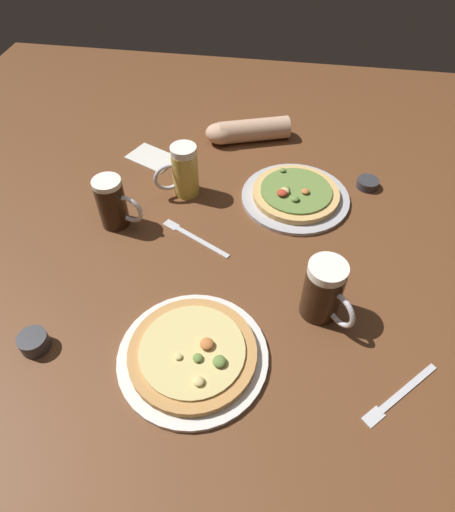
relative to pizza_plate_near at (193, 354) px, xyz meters
The scene contains 12 objects.
ground_plane 0.29m from the pizza_plate_near, 84.27° to the left, with size 2.40×2.40×0.03m, color brown.
pizza_plate_near is the anchor object (origin of this frame).
pizza_plate_far 0.60m from the pizza_plate_near, 71.63° to the left, with size 0.32×0.32×0.05m.
beer_mug_dark 0.49m from the pizza_plate_near, 128.00° to the left, with size 0.13×0.08×0.15m.
beer_mug_amber 0.32m from the pizza_plate_near, 32.09° to the left, with size 0.12×0.12×0.16m.
beer_mug_pale 0.57m from the pizza_plate_near, 104.48° to the left, with size 0.12×0.09×0.16m.
ramekin_sauce 0.77m from the pizza_plate_near, 58.59° to the left, with size 0.07×0.07×0.03m, color #333338.
ramekin_butter 0.35m from the pizza_plate_near, behind, with size 0.06×0.06×0.04m, color #333338.
napkin_folded 0.76m from the pizza_plate_near, 112.38° to the left, with size 0.15×0.10×0.01m, color silver.
fork_left 0.37m from the pizza_plate_near, 101.70° to the left, with size 0.21×0.12×0.01m.
fork_spare 0.43m from the pizza_plate_near, ahead, with size 0.16×0.16×0.01m.
diner_arm 0.85m from the pizza_plate_near, 90.02° to the left, with size 0.29×0.15×0.07m.
Camera 1 is at (0.12, -0.75, 0.86)m, focal length 31.01 mm.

